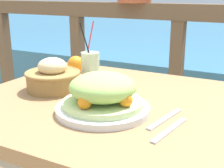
% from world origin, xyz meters
% --- Properties ---
extents(patio_table, '(0.91, 0.83, 0.71)m').
position_xyz_m(patio_table, '(0.00, 0.00, 0.60)').
color(patio_table, '#997047').
rests_on(patio_table, ground_plane).
extents(railing_fence, '(2.80, 0.08, 1.00)m').
position_xyz_m(railing_fence, '(0.00, 0.84, 0.69)').
color(railing_fence, brown).
rests_on(railing_fence, ground_plane).
extents(salad_plate, '(0.29, 0.29, 0.12)m').
position_xyz_m(salad_plate, '(0.05, -0.11, 0.76)').
color(salad_plate, silver).
rests_on(salad_plate, patio_table).
extents(drink_glass, '(0.08, 0.07, 0.24)m').
position_xyz_m(drink_glass, '(-0.14, 0.14, 0.77)').
color(drink_glass, beige).
rests_on(drink_glass, patio_table).
extents(bread_basket, '(0.20, 0.20, 0.12)m').
position_xyz_m(bread_basket, '(-0.22, -0.01, 0.76)').
color(bread_basket, olive).
rests_on(bread_basket, patio_table).
extents(fork, '(0.05, 0.18, 0.00)m').
position_xyz_m(fork, '(0.24, -0.08, 0.71)').
color(fork, silver).
rests_on(fork, patio_table).
extents(knife, '(0.04, 0.18, 0.00)m').
position_xyz_m(knife, '(0.28, -0.14, 0.71)').
color(knife, silver).
rests_on(knife, patio_table).
extents(orange_near_basket, '(0.08, 0.08, 0.08)m').
position_xyz_m(orange_near_basket, '(-0.29, 0.25, 0.74)').
color(orange_near_basket, orange).
rests_on(orange_near_basket, patio_table).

